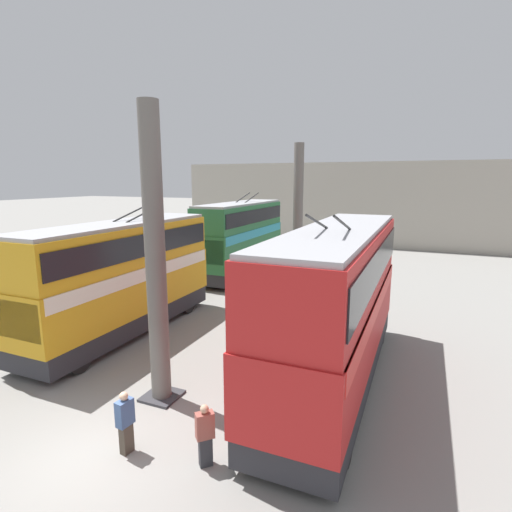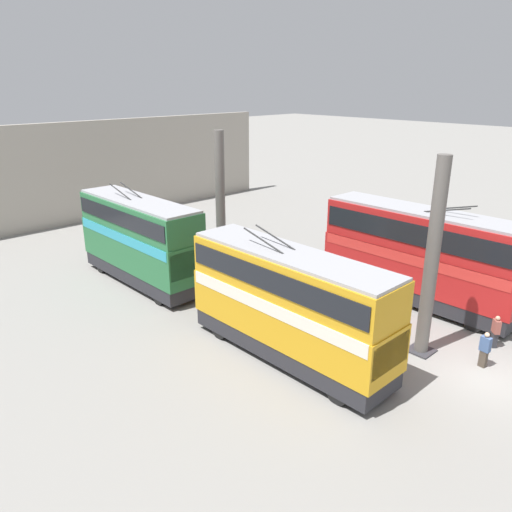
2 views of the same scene
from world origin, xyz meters
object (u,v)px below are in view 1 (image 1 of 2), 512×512
object	(u,v)px
bus_left_far	(337,297)
oil_drum	(244,284)
person_aisle_foreground	(125,421)
person_by_left_row	(205,434)
bus_right_far	(240,234)
bus_right_near	(121,271)

from	to	relation	value
bus_left_far	oil_drum	bearing A→B (deg)	39.64
person_aisle_foreground	person_by_left_row	size ratio (longest dim) A/B	1.04
bus_right_far	oil_drum	distance (m)	4.94
bus_right_far	person_by_left_row	size ratio (longest dim) A/B	6.20
bus_left_far	bus_right_near	size ratio (longest dim) A/B	1.08
bus_right_far	oil_drum	bearing A→B (deg)	-151.86
person_by_left_row	oil_drum	bearing A→B (deg)	-23.39
bus_right_near	person_by_left_row	world-z (taller)	bus_right_near
bus_right_near	bus_right_far	world-z (taller)	bus_right_far
bus_right_far	person_by_left_row	bearing A→B (deg)	-157.27
bus_right_near	oil_drum	world-z (taller)	bus_right_near
bus_left_far	bus_right_near	distance (m)	9.34
bus_right_near	person_aisle_foreground	xyz separation A→B (m)	(-6.15, -5.39, -1.91)
bus_left_far	person_aisle_foreground	size ratio (longest dim) A/B	6.70
oil_drum	person_aisle_foreground	bearing A→B (deg)	-166.69
bus_right_far	person_aisle_foreground	xyz separation A→B (m)	(-18.01, -5.39, -2.04)
bus_right_far	person_aisle_foreground	size ratio (longest dim) A/B	5.97
bus_left_far	person_aisle_foreground	world-z (taller)	bus_left_far
bus_right_near	person_by_left_row	xyz separation A→B (m)	(-5.79, -7.39, -1.95)
bus_left_far	bus_right_far	xyz separation A→B (m)	(12.58, 9.31, -0.02)
bus_right_near	bus_right_far	bearing A→B (deg)	-0.00
bus_left_far	person_aisle_foreground	xyz separation A→B (m)	(-5.43, 3.92, -2.06)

